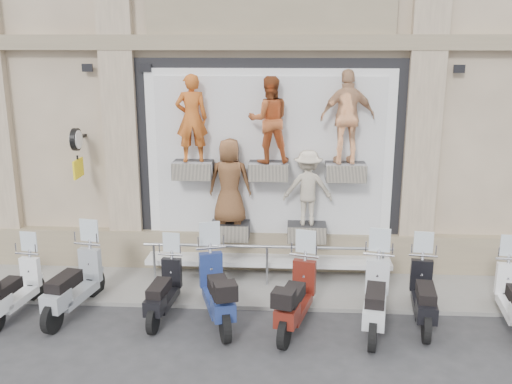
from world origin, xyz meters
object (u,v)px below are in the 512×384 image
scooter_d (163,280)px  scooter_g (376,286)px  clock_sign_bracket (77,147)px  guard_rail (267,267)px  scooter_h (425,284)px  scooter_c (73,273)px  scooter_f (296,286)px  scooter_b (14,279)px  scooter_e (217,278)px

scooter_d → scooter_g: scooter_g is taller
clock_sign_bracket → scooter_d: clock_sign_bracket is taller
guard_rail → scooter_d: bearing=-143.7°
guard_rail → clock_sign_bracket: clock_sign_bracket is taller
clock_sign_bracket → scooter_h: bearing=-14.9°
scooter_h → scooter_c: bearing=-173.0°
clock_sign_bracket → scooter_h: size_ratio=0.55×
scooter_f → clock_sign_bracket: bearing=170.0°
clock_sign_bracket → scooter_b: bearing=-107.8°
scooter_d → guard_rail: bearing=41.5°
scooter_b → scooter_c: 1.06m
scooter_f → scooter_c: bearing=-169.2°
scooter_g → scooter_h: 0.92m
scooter_e → scooter_c: bearing=159.6°
clock_sign_bracket → scooter_e: clock_sign_bracket is taller
guard_rail → scooter_b: 4.76m
scooter_d → clock_sign_bracket: bearing=144.4°
scooter_c → scooter_f: (4.04, -0.30, -0.01)m
guard_rail → scooter_d: size_ratio=2.89×
clock_sign_bracket → scooter_g: bearing=-19.3°
scooter_b → scooter_f: bearing=5.5°
scooter_f → scooter_g: bearing=16.9°
scooter_c → scooter_d: size_ratio=1.14×
scooter_b → scooter_h: 7.34m
guard_rail → scooter_c: scooter_c is taller
scooter_c → scooter_e: 2.65m
clock_sign_bracket → scooter_c: size_ratio=0.51×
guard_rail → scooter_g: size_ratio=2.51×
scooter_e → scooter_f: 1.41m
clock_sign_bracket → scooter_h: (6.72, -1.79, -2.04)m
scooter_f → scooter_g: scooter_g is taller
scooter_c → scooter_d: (1.66, -0.01, -0.10)m
scooter_c → clock_sign_bracket: bearing=114.0°
scooter_d → scooter_h: size_ratio=0.94×
scooter_e → scooter_h: bearing=-15.1°
clock_sign_bracket → scooter_f: bearing=-25.1°
scooter_d → scooter_b: bearing=-172.0°
clock_sign_bracket → scooter_f: size_ratio=0.52×
scooter_b → scooter_g: scooter_g is taller
scooter_c → scooter_h: (6.30, 0.00, -0.05)m
scooter_f → scooter_d: bearing=-171.8°
scooter_c → scooter_f: scooter_c is taller
scooter_h → scooter_b: bearing=-171.9°
guard_rail → scooter_f: size_ratio=2.57×
scooter_b → scooter_e: size_ratio=0.86×
scooter_d → scooter_h: (4.64, 0.02, 0.05)m
scooter_c → scooter_g: bearing=8.0°
guard_rail → clock_sign_bracket: size_ratio=4.96×
guard_rail → scooter_f: (0.57, -1.62, 0.34)m
guard_rail → scooter_d: (-1.82, -1.33, 0.25)m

